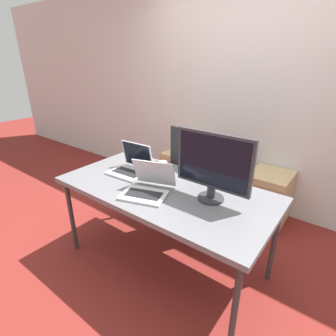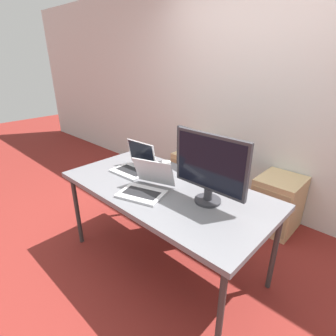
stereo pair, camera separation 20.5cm
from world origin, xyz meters
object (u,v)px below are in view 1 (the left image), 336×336
object	(u,v)px
laptop_left	(131,167)
coffee_cup_brown	(153,171)
water_bottle	(184,144)
coffee_cup_white	(163,166)
cabinet_right	(267,197)
laptop_right	(147,187)
monitor	(213,166)
cabinet_left	(183,172)
office_chair	(199,190)

from	to	relation	value
laptop_left	coffee_cup_brown	xyz separation A→B (m)	(0.23, 0.03, 0.01)
water_bottle	coffee_cup_white	distance (m)	1.06
cabinet_right	coffee_cup_brown	bearing A→B (deg)	-121.07
water_bottle	laptop_right	distance (m)	1.49
coffee_cup_brown	monitor	bearing A→B (deg)	-2.78
monitor	coffee_cup_brown	bearing A→B (deg)	177.22
monitor	coffee_cup_brown	xyz separation A→B (m)	(-0.57, 0.03, -0.20)
cabinet_left	water_bottle	size ratio (longest dim) A/B	2.56
cabinet_left	coffee_cup_brown	distance (m)	1.32
coffee_cup_brown	laptop_right	bearing A→B (deg)	-58.11
cabinet_left	coffee_cup_brown	xyz separation A→B (m)	(0.44, -1.13, 0.54)
cabinet_left	water_bottle	distance (m)	0.40
cabinet_left	office_chair	bearing A→B (deg)	-43.40
coffee_cup_brown	coffee_cup_white	bearing A→B (deg)	96.22
office_chair	laptop_right	distance (m)	0.92
cabinet_right	office_chair	bearing A→B (deg)	-136.74
cabinet_right	monitor	size ratio (longest dim) A/B	1.03
coffee_cup_brown	office_chair	bearing A→B (deg)	78.80
laptop_left	coffee_cup_white	xyz separation A→B (m)	(0.21, 0.19, -0.01)
laptop_right	coffee_cup_white	distance (m)	0.43
cabinet_right	laptop_left	bearing A→B (deg)	-128.24
cabinet_left	laptop_left	world-z (taller)	laptop_left
water_bottle	coffee_cup_brown	world-z (taller)	coffee_cup_brown
laptop_left	monitor	world-z (taller)	monitor
cabinet_left	laptop_left	xyz separation A→B (m)	(0.21, -1.15, 0.52)
water_bottle	coffee_cup_brown	size ratio (longest dim) A/B	1.80
water_bottle	coffee_cup_white	world-z (taller)	coffee_cup_white
cabinet_right	laptop_left	xyz separation A→B (m)	(-0.91, -1.15, 0.52)
cabinet_left	laptop_left	size ratio (longest dim) A/B	1.70
cabinet_left	laptop_right	world-z (taller)	laptop_right
office_chair	water_bottle	size ratio (longest dim) A/B	4.90
cabinet_left	coffee_cup_white	size ratio (longest dim) A/B	6.32
coffee_cup_brown	cabinet_right	bearing A→B (deg)	58.93
office_chair	laptop_right	xyz separation A→B (m)	(0.03, -0.84, 0.39)
water_bottle	coffee_cup_brown	distance (m)	1.22
laptop_right	monitor	size ratio (longest dim) A/B	0.74
office_chair	monitor	bearing A→B (deg)	-54.19
laptop_right	coffee_cup_brown	bearing A→B (deg)	121.89
cabinet_right	water_bottle	size ratio (longest dim) A/B	2.56
coffee_cup_white	laptop_left	bearing A→B (deg)	-138.66
cabinet_left	cabinet_right	world-z (taller)	same
office_chair	coffee_cup_white	size ratio (longest dim) A/B	12.08
water_bottle	laptop_left	distance (m)	1.18
water_bottle	office_chair	bearing A→B (deg)	-43.52
cabinet_left	coffee_cup_white	bearing A→B (deg)	-66.44
laptop_left	office_chair	bearing A→B (deg)	60.91
laptop_left	coffee_cup_brown	world-z (taller)	laptop_left
water_bottle	laptop_left	world-z (taller)	laptop_left
laptop_left	cabinet_left	bearing A→B (deg)	100.29
laptop_left	laptop_right	size ratio (longest dim) A/B	0.82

